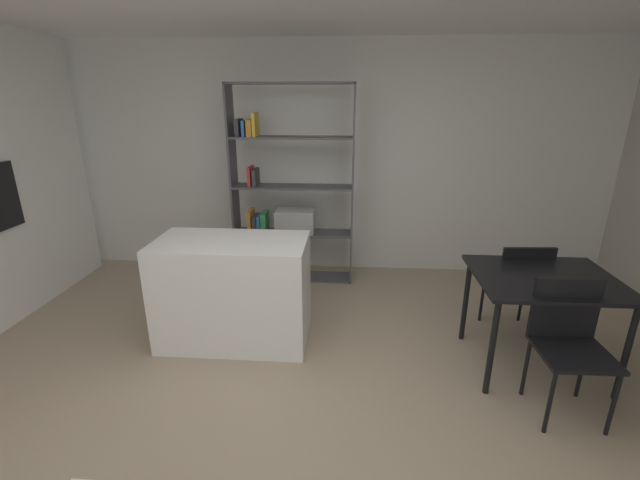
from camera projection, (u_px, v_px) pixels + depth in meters
name	position (u px, v px, depth m)	size (l,w,h in m)	color
ground_plane	(289.00, 406.00, 2.96)	(9.53, 9.53, 0.00)	tan
back_partition	(318.00, 160.00, 5.01)	(6.93, 0.06, 2.67)	silver
kitchen_island	(234.00, 291.00, 3.65)	(1.27, 0.67, 0.92)	white
open_bookshelf	(287.00, 194.00, 4.75)	(1.36, 0.30, 2.20)	#4C4C51
dining_table	(544.00, 287.00, 3.19)	(1.03, 0.85, 0.78)	black
dining_chair_near	(569.00, 335.00, 2.81)	(0.46, 0.44, 0.92)	black
dining_chair_far	(519.00, 282.00, 3.67)	(0.46, 0.44, 0.88)	black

